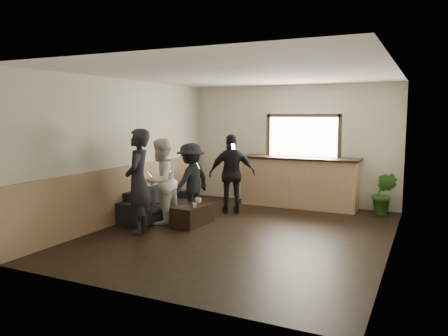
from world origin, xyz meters
The scene contains 12 objects.
ground centered at (0.00, 0.00, 0.00)m, with size 5.00×6.00×0.01m, color black.
room_shell centered at (-0.74, 0.00, 1.47)m, with size 5.01×6.01×2.80m.
bar_counter centered at (0.30, 2.70, 0.64)m, with size 2.70×0.68×2.13m.
sofa centered at (-2.15, 0.55, 0.29)m, with size 2.01×0.78×0.59m, color black.
coffee_table centered at (-1.09, 0.19, 0.19)m, with size 0.47×0.85×0.38m, color black.
cup_a centered at (-1.10, 0.43, 0.43)m, with size 0.13×0.13×0.10m, color silver.
cup_b centered at (-0.96, 0.04, 0.42)m, with size 0.09×0.09×0.08m, color silver.
potted_plant centered at (2.15, 2.65, 0.45)m, with size 0.50×0.40×0.91m, color #2D6623.
person_a centered at (-1.70, -0.70, 0.93)m, with size 0.67×0.80×1.87m.
person_b centered at (-1.70, 0.03, 0.83)m, with size 0.63×0.81×1.66m.
person_c centered at (-1.41, 0.69, 0.77)m, with size 0.74×1.08×1.54m.
person_d centered at (-0.83, 1.46, 0.85)m, with size 1.07×0.86×1.70m.
Camera 1 is at (2.98, -6.99, 2.11)m, focal length 35.00 mm.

